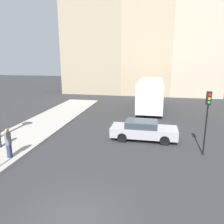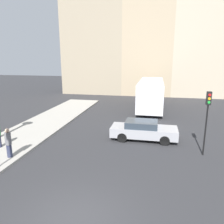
% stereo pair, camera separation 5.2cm
% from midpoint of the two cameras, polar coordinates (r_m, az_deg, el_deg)
% --- Properties ---
extents(ground_plane, '(120.00, 120.00, 0.00)m').
position_cam_midpoint_polar(ground_plane, '(8.86, -10.05, -26.18)').
color(ground_plane, '#2D2D30').
extents(sidewalk_corner, '(4.00, 23.49, 0.14)m').
position_cam_midpoint_polar(sidewalk_corner, '(19.39, -18.24, -3.57)').
color(sidewalk_corner, '#A39E93').
rests_on(sidewalk_corner, ground_plane).
extents(building_row, '(24.33, 5.00, 17.50)m').
position_cam_midpoint_polar(building_row, '(35.53, 6.80, 17.60)').
color(building_row, gray).
rests_on(building_row, ground_plane).
extents(sedan_car, '(4.61, 1.74, 1.38)m').
position_cam_midpoint_polar(sedan_car, '(15.64, 8.28, -4.69)').
color(sedan_car, '#9E9EA3').
rests_on(sedan_car, ground_plane).
extents(bus_distant, '(2.62, 9.49, 3.17)m').
position_cam_midpoint_polar(bus_distant, '(25.28, 10.18, 4.91)').
color(bus_distant, silver).
rests_on(bus_distant, ground_plane).
extents(traffic_light_far, '(0.26, 0.24, 3.84)m').
position_cam_midpoint_polar(traffic_light_far, '(13.63, 23.78, 0.34)').
color(traffic_light_far, black).
rests_on(traffic_light_far, ground_plane).
extents(pedestrian_grey_jacket, '(0.34, 0.34, 1.71)m').
position_cam_midpoint_polar(pedestrian_grey_jacket, '(13.79, -25.33, -7.27)').
color(pedestrian_grey_jacket, '#2D334C').
rests_on(pedestrian_grey_jacket, sidewalk_corner).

